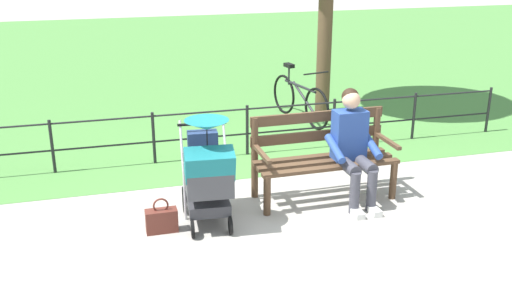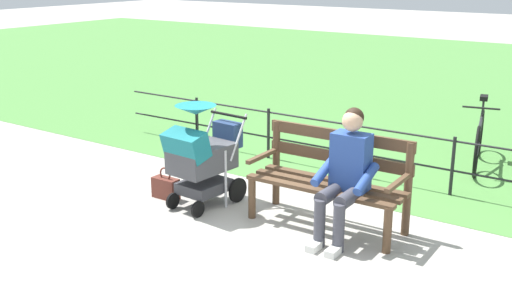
# 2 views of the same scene
# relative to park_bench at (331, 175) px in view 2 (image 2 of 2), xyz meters

# --- Properties ---
(ground_plane) EXTENTS (60.00, 60.00, 0.00)m
(ground_plane) POSITION_rel_park_bench_xyz_m (0.49, 0.12, -0.53)
(ground_plane) COLOR #ADA89E
(grass_lawn) EXTENTS (40.00, 16.00, 0.01)m
(grass_lawn) POSITION_rel_park_bench_xyz_m (0.49, -8.68, -0.52)
(grass_lawn) COLOR #518E42
(grass_lawn) RESTS_ON ground
(park_bench) EXTENTS (1.61, 0.63, 0.96)m
(park_bench) POSITION_rel_park_bench_xyz_m (0.00, 0.00, 0.00)
(park_bench) COLOR brown
(park_bench) RESTS_ON ground
(person_on_bench) EXTENTS (0.54, 0.74, 1.28)m
(person_on_bench) POSITION_rel_park_bench_xyz_m (-0.27, 0.22, 0.15)
(person_on_bench) COLOR #42424C
(person_on_bench) RESTS_ON ground
(stroller) EXTENTS (0.56, 0.92, 1.15)m
(stroller) POSITION_rel_park_bench_xyz_m (1.39, 0.36, 0.07)
(stroller) COLOR black
(stroller) RESTS_ON ground
(handbag) EXTENTS (0.32, 0.14, 0.37)m
(handbag) POSITION_rel_park_bench_xyz_m (1.88, 0.42, -0.40)
(handbag) COLOR brown
(handbag) RESTS_ON ground
(park_fence) EXTENTS (7.58, 0.04, 0.70)m
(park_fence) POSITION_rel_park_bench_xyz_m (0.22, -1.51, -0.11)
(park_fence) COLOR black
(park_fence) RESTS_ON ground
(bicycle) EXTENTS (0.51, 1.63, 0.89)m
(bicycle) POSITION_rel_park_bench_xyz_m (-0.71, -2.81, -0.16)
(bicycle) COLOR black
(bicycle) RESTS_ON ground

